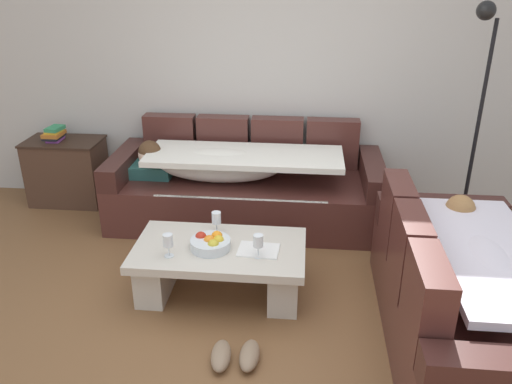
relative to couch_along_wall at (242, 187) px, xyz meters
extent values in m
plane|color=brown|center=(0.25, -1.62, -0.33)|extent=(14.00, 14.00, 0.00)
cube|color=beige|center=(0.25, 0.53, 1.02)|extent=(9.00, 0.10, 2.70)
cube|color=#4B2520|center=(0.04, -0.02, -0.12)|extent=(2.42, 0.92, 0.42)
cube|color=#4B2520|center=(-0.73, 0.36, 0.32)|extent=(0.48, 0.16, 0.46)
cube|color=#4B2520|center=(-0.22, 0.36, 0.32)|extent=(0.48, 0.16, 0.46)
cube|color=#4B2520|center=(0.30, 0.36, 0.32)|extent=(0.48, 0.16, 0.46)
cube|color=#4B2520|center=(0.81, 0.36, 0.32)|extent=(0.48, 0.16, 0.46)
cube|color=#3C1E1A|center=(-1.08, -0.02, 0.19)|extent=(0.18, 0.92, 0.20)
cube|color=#3C1E1A|center=(1.16, -0.02, 0.19)|extent=(0.18, 0.92, 0.20)
cube|color=#2D6660|center=(-0.81, -0.03, 0.15)|extent=(0.36, 0.28, 0.11)
sphere|color=beige|center=(-0.81, -0.07, 0.31)|extent=(0.21, 0.21, 0.21)
sphere|color=#4C331E|center=(-0.81, -0.07, 0.34)|extent=(0.20, 0.20, 0.20)
ellipsoid|color=silver|center=(-0.19, -0.07, 0.23)|extent=(1.10, 0.44, 0.28)
cube|color=silver|center=(0.04, -0.09, 0.33)|extent=(1.70, 0.60, 0.05)
cube|color=silver|center=(0.04, -0.46, -0.10)|extent=(1.44, 0.04, 0.38)
cube|color=#4B2520|center=(1.58, -1.58, -0.12)|extent=(0.92, 1.86, 0.42)
cube|color=#4B2520|center=(1.20, -2.08, 0.32)|extent=(0.16, 0.47, 0.46)
cube|color=#4B2520|center=(1.20, -1.58, 0.32)|extent=(0.16, 0.47, 0.46)
cube|color=#4B2520|center=(1.20, -1.08, 0.32)|extent=(0.16, 0.47, 0.46)
cube|color=#3C1E1A|center=(1.58, -0.74, 0.19)|extent=(0.92, 0.18, 0.20)
cube|color=#4C4C56|center=(1.59, -1.01, 0.15)|extent=(0.28, 0.36, 0.11)
sphere|color=tan|center=(1.63, -1.01, 0.31)|extent=(0.21, 0.21, 0.21)
sphere|color=#9E7042|center=(1.63, -1.01, 0.34)|extent=(0.20, 0.20, 0.20)
ellipsoid|color=silver|center=(1.63, -1.63, 0.23)|extent=(0.44, 0.94, 0.28)
cube|color=silver|center=(1.65, -1.58, 0.33)|extent=(0.60, 1.38, 0.05)
cube|color=beige|center=(-0.01, -1.18, 0.02)|extent=(1.20, 0.68, 0.06)
cube|color=beige|center=(-0.47, -1.18, -0.17)|extent=(0.20, 0.54, 0.32)
cube|color=beige|center=(0.45, -1.18, -0.17)|extent=(0.20, 0.54, 0.32)
cylinder|color=silver|center=(-0.06, -1.22, 0.09)|extent=(0.28, 0.28, 0.07)
sphere|color=orange|center=(-0.07, -1.21, 0.11)|extent=(0.08, 0.08, 0.08)
sphere|color=gold|center=(-0.01, -1.21, 0.11)|extent=(0.08, 0.08, 0.08)
sphere|color=gold|center=(-0.03, -1.27, 0.11)|extent=(0.08, 0.08, 0.08)
sphere|color=orange|center=(-0.03, -1.15, 0.11)|extent=(0.08, 0.08, 0.08)
sphere|color=#B52B1A|center=(-0.14, -1.17, 0.11)|extent=(0.08, 0.08, 0.08)
cylinder|color=silver|center=(-0.32, -1.35, 0.05)|extent=(0.06, 0.06, 0.01)
cylinder|color=silver|center=(-0.32, -1.35, 0.09)|extent=(0.01, 0.01, 0.07)
cylinder|color=silver|center=(-0.32, -1.35, 0.17)|extent=(0.07, 0.07, 0.08)
cylinder|color=silver|center=(0.28, -1.29, 0.05)|extent=(0.06, 0.06, 0.01)
cylinder|color=silver|center=(0.28, -1.29, 0.09)|extent=(0.01, 0.01, 0.07)
cylinder|color=silver|center=(0.28, -1.29, 0.17)|extent=(0.07, 0.07, 0.08)
cylinder|color=silver|center=(-0.06, -0.98, 0.05)|extent=(0.06, 0.06, 0.01)
cylinder|color=silver|center=(-0.06, -0.98, 0.09)|extent=(0.01, 0.01, 0.07)
cylinder|color=silver|center=(-0.06, -0.98, 0.17)|extent=(0.07, 0.07, 0.08)
cube|color=white|center=(0.27, -1.21, 0.06)|extent=(0.29, 0.23, 0.01)
cube|color=#482F22|center=(-1.75, 0.23, -0.02)|extent=(0.70, 0.42, 0.62)
cube|color=#322118|center=(-1.75, 0.23, 0.30)|extent=(0.72, 0.44, 0.02)
cube|color=#72337F|center=(-1.82, 0.21, 0.32)|extent=(0.13, 0.19, 0.02)
cube|color=black|center=(-1.83, 0.22, 0.34)|extent=(0.15, 0.22, 0.02)
cube|color=#B76623|center=(-1.83, 0.23, 0.37)|extent=(0.16, 0.22, 0.04)
cube|color=gold|center=(-1.82, 0.22, 0.40)|extent=(0.13, 0.17, 0.02)
cube|color=#338C59|center=(-1.81, 0.22, 0.43)|extent=(0.14, 0.19, 0.03)
cylinder|color=black|center=(1.95, -0.09, -0.32)|extent=(0.28, 0.28, 0.02)
cylinder|color=black|center=(1.95, -0.09, 0.59)|extent=(0.03, 0.03, 1.80)
sphere|color=black|center=(1.83, -0.19, 1.55)|extent=(0.14, 0.14, 0.14)
ellipsoid|color=#8C7259|center=(0.11, -1.90, -0.28)|extent=(0.14, 0.28, 0.09)
ellipsoid|color=#8C7259|center=(0.28, -1.88, -0.28)|extent=(0.13, 0.27, 0.09)
camera|label=1|loc=(0.56, -4.30, 1.87)|focal=36.38mm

